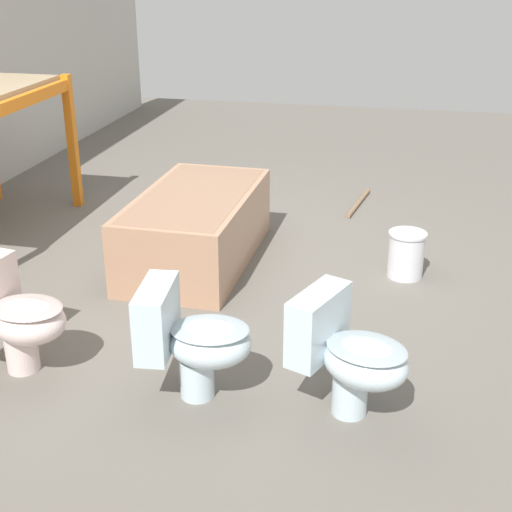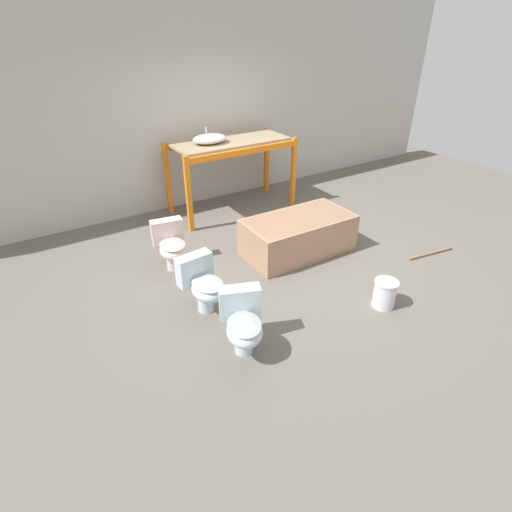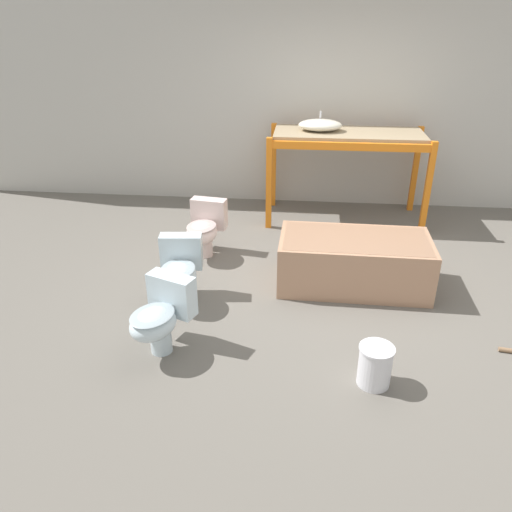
# 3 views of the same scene
# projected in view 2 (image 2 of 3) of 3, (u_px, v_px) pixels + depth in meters

# --- Properties ---
(ground_plane) EXTENTS (12.00, 12.00, 0.00)m
(ground_plane) POSITION_uv_depth(u_px,v_px,m) (278.00, 254.00, 5.46)
(ground_plane) COLOR #666059
(warehouse_wall_rear) EXTENTS (10.80, 0.08, 3.20)m
(warehouse_wall_rear) POSITION_uv_depth(u_px,v_px,m) (197.00, 105.00, 6.35)
(warehouse_wall_rear) COLOR beige
(warehouse_wall_rear) RESTS_ON ground_plane
(shelving_rack) EXTENTS (1.97, 0.88, 1.14)m
(shelving_rack) POSITION_uv_depth(u_px,v_px,m) (231.00, 151.00, 6.32)
(shelving_rack) COLOR orange
(shelving_rack) RESTS_ON ground_plane
(sink_basin) EXTENTS (0.54, 0.38, 0.22)m
(sink_basin) POSITION_uv_depth(u_px,v_px,m) (210.00, 139.00, 6.04)
(sink_basin) COLOR silver
(sink_basin) RESTS_ON shelving_rack
(bathtub_main) EXTENTS (1.48, 0.78, 0.51)m
(bathtub_main) POSITION_uv_depth(u_px,v_px,m) (298.00, 232.00, 5.36)
(bathtub_main) COLOR tan
(bathtub_main) RESTS_ON ground_plane
(toilet_near) EXTENTS (0.42, 0.58, 0.60)m
(toilet_near) POSITION_uv_depth(u_px,v_px,m) (203.00, 284.00, 4.24)
(toilet_near) COLOR silver
(toilet_near) RESTS_ON ground_plane
(toilet_far) EXTENTS (0.54, 0.64, 0.60)m
(toilet_far) POSITION_uv_depth(u_px,v_px,m) (243.00, 322.00, 3.69)
(toilet_far) COLOR silver
(toilet_far) RESTS_ON ground_plane
(toilet_extra) EXTENTS (0.44, 0.59, 0.60)m
(toilet_extra) POSITION_uv_depth(u_px,v_px,m) (171.00, 245.00, 4.98)
(toilet_extra) COLOR silver
(toilet_extra) RESTS_ON ground_plane
(bucket_white) EXTENTS (0.26, 0.26, 0.32)m
(bucket_white) POSITION_uv_depth(u_px,v_px,m) (385.00, 293.00, 4.37)
(bucket_white) COLOR silver
(bucket_white) RESTS_ON ground_plane
(loose_pipe) EXTENTS (0.74, 0.15, 0.04)m
(loose_pipe) POSITION_uv_depth(u_px,v_px,m) (431.00, 253.00, 5.43)
(loose_pipe) COLOR #8C6B4C
(loose_pipe) RESTS_ON ground_plane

